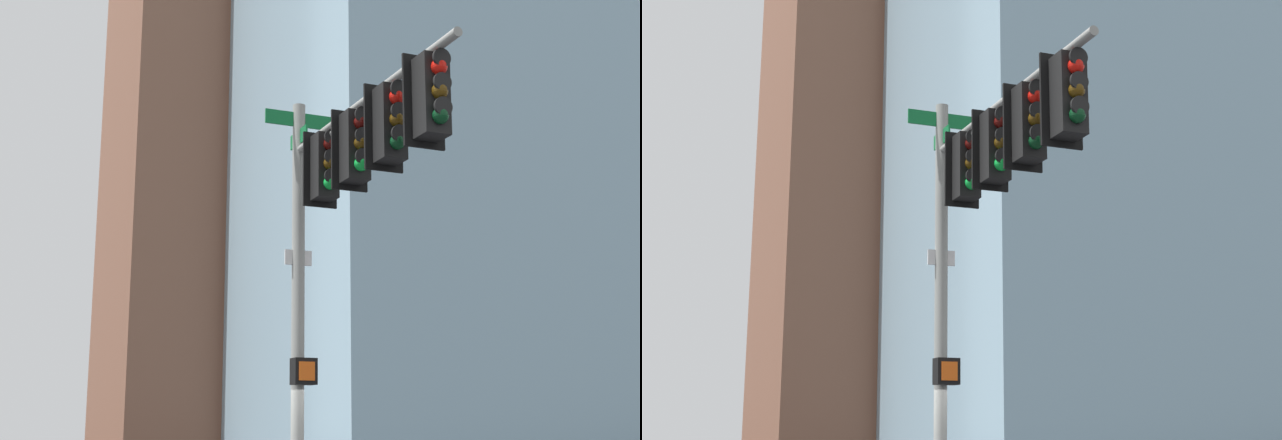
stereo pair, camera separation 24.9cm
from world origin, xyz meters
The scene contains 2 objects.
signal_pole_assembly centered at (2.30, 0.49, 5.11)m, with size 5.33×1.16×7.09m.
building_brick_nearside centered at (-45.41, 11.59, 18.39)m, with size 18.37×16.73×36.78m, color brown.
Camera 2 is at (14.02, -3.95, 1.97)m, focal length 51.41 mm.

